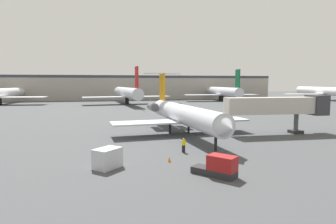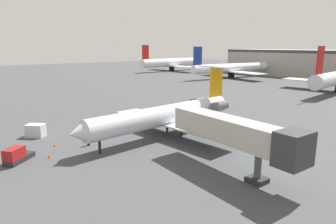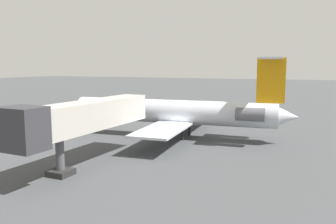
% 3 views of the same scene
% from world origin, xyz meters
% --- Properties ---
extents(ground_plane, '(400.00, 400.00, 0.10)m').
position_xyz_m(ground_plane, '(0.00, 0.00, -0.05)').
color(ground_plane, '#424447').
extents(regional_jet, '(22.46, 30.38, 9.99)m').
position_xyz_m(regional_jet, '(-1.10, -0.75, 3.31)').
color(regional_jet, silver).
rests_on(regional_jet, ground_plane).
extents(jet_bridge, '(16.84, 3.59, 6.15)m').
position_xyz_m(jet_bridge, '(14.65, -3.66, 4.47)').
color(jet_bridge, '#B7B2A8').
rests_on(jet_bridge, ground_plane).
extents(ground_crew_marshaller, '(0.46, 0.38, 1.69)m').
position_xyz_m(ground_crew_marshaller, '(-4.04, -12.38, 0.86)').
color(ground_crew_marshaller, black).
rests_on(ground_crew_marshaller, ground_plane).
extents(baggage_tug_lead, '(3.65, 3.96, 1.90)m').
position_xyz_m(baggage_tug_lead, '(-3.41, -21.52, 0.84)').
color(baggage_tug_lead, '#262628').
rests_on(baggage_tug_lead, ground_plane).
extents(cargo_container_uld, '(3.02, 3.04, 1.91)m').
position_xyz_m(cargo_container_uld, '(-12.85, -16.88, 0.96)').
color(cargo_container_uld, silver).
rests_on(cargo_container_uld, ground_plane).
extents(traffic_cone_near, '(0.36, 0.36, 0.55)m').
position_xyz_m(traffic_cone_near, '(-2.53, -18.07, 0.28)').
color(traffic_cone_near, orange).
rests_on(traffic_cone_near, ground_plane).
extents(traffic_cone_mid, '(0.36, 0.36, 0.55)m').
position_xyz_m(traffic_cone_mid, '(-6.59, -16.12, 0.28)').
color(traffic_cone_mid, orange).
rests_on(traffic_cone_mid, ground_plane).
extents(terminal_building, '(140.90, 23.87, 11.60)m').
position_xyz_m(terminal_building, '(0.00, 104.04, 5.81)').
color(terminal_building, '#9E998E').
rests_on(terminal_building, ground_plane).
extents(parked_airliner_centre, '(33.19, 39.17, 13.35)m').
position_xyz_m(parked_airliner_centre, '(-4.67, 65.90, 4.27)').
color(parked_airliner_centre, silver).
rests_on(parked_airliner_centre, ground_plane).
extents(parked_airliner_east_mid, '(33.00, 39.13, 13.19)m').
position_xyz_m(parked_airliner_east_mid, '(37.50, 75.41, 4.19)').
color(parked_airliner_east_mid, silver).
rests_on(parked_airliner_east_mid, ground_plane).
extents(parked_airliner_east_end, '(35.75, 42.06, 13.15)m').
position_xyz_m(parked_airliner_east_end, '(86.98, 72.64, 4.16)').
color(parked_airliner_east_end, white).
rests_on(parked_airliner_east_end, ground_plane).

